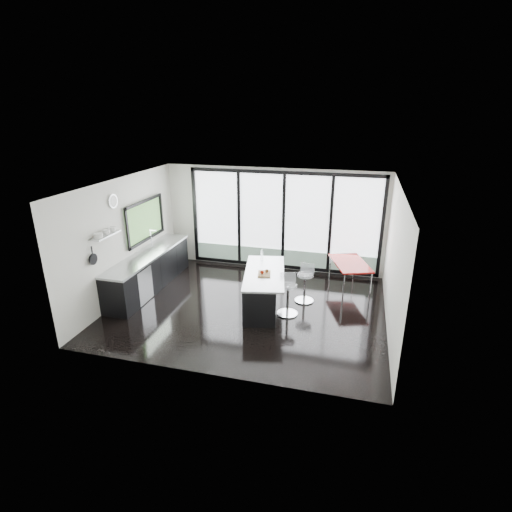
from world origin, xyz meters
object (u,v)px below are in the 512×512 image
(island, at_px, (261,289))
(red_table, at_px, (349,276))
(bar_stool_far, at_px, (305,288))
(bar_stool_near, at_px, (288,299))

(island, height_order, red_table, island)
(island, xyz_separation_m, bar_stool_far, (0.92, 0.47, -0.08))
(bar_stool_near, xyz_separation_m, bar_stool_far, (0.26, 0.72, -0.01))
(island, bearing_deg, bar_stool_near, -20.80)
(red_table, bearing_deg, bar_stool_near, -126.05)
(bar_stool_near, relative_size, red_table, 0.55)
(island, bearing_deg, red_table, 37.50)
(island, distance_m, red_table, 2.38)
(bar_stool_far, relative_size, red_table, 0.53)
(island, bearing_deg, bar_stool_far, 27.38)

